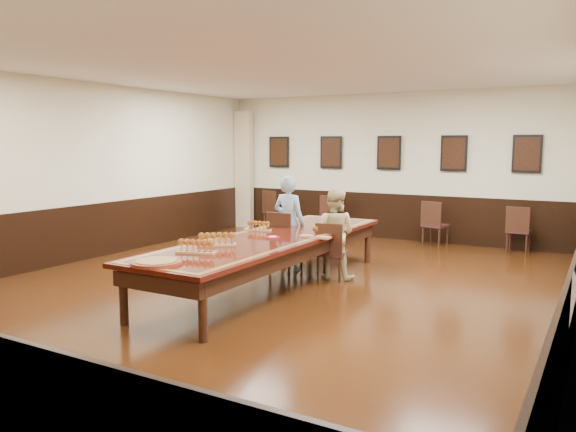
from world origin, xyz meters
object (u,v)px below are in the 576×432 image
Objects in this scene: chair_woman at (332,251)px; carved_platter at (156,262)px; chair_man at (286,241)px; spare_chair_c at (435,224)px; person_woman at (334,234)px; person_man at (289,223)px; conference_table at (271,246)px; spare_chair_a at (275,210)px; spare_chair_b at (332,216)px; spare_chair_d at (519,229)px.

chair_woman reaches higher than carved_platter.
chair_man is 3.33m from carved_platter.
person_woman is (-0.63, -3.54, 0.24)m from spare_chair_c.
carved_platter is (0.24, -3.42, -0.02)m from person_man.
spare_chair_c reaches higher than carved_platter.
chair_man is 1.14m from conference_table.
spare_chair_c is 0.19× the size of conference_table.
carved_platter is (2.64, -6.96, 0.28)m from spare_chair_a.
person_woman reaches higher than chair_woman.
chair_man is 1.03× the size of spare_chair_b.
carved_platter is at bearing 97.55° from chair_man.
spare_chair_a is at bearing -52.44° from person_man.
person_woman is (0.92, -0.21, -0.08)m from person_man.
spare_chair_c is at bearing -168.88° from spare_chair_a.
spare_chair_d is 4.29m from person_woman.
person_man is 1.25m from conference_table.
spare_chair_a is 5.48m from conference_table.
spare_chair_b reaches higher than chair_woman.
conference_table is at bearing 47.68° from chair_woman.
person_woman is at bearing 170.44° from person_man.
chair_man is 0.97m from chair_woman.
spare_chair_a is at bearing -58.11° from chair_woman.
carved_platter is at bearing 124.99° from spare_chair_a.
spare_chair_a reaches higher than spare_chair_d.
spare_chair_d is at bearing 171.71° from spare_chair_b.
person_man is (-0.94, 0.31, 0.34)m from chair_woman.
spare_chair_a is 1.35× the size of carved_platter.
spare_chair_d is (5.54, -0.09, -0.03)m from spare_chair_a.
person_woman reaches higher than carved_platter.
carved_platter is (-1.32, -6.75, 0.30)m from spare_chair_c.
chair_woman is 5.10m from spare_chair_a.
spare_chair_c is (3.96, -0.21, -0.02)m from spare_chair_a.
chair_man is 0.63× the size of person_man.
spare_chair_b reaches higher than spare_chair_d.
spare_chair_d is (3.93, 0.10, -0.02)m from spare_chair_b.
person_man is (0.80, -3.36, 0.31)m from spare_chair_b.
spare_chair_c reaches higher than spare_chair_d.
chair_woman is 1.24× the size of carved_platter.
chair_man is at bearing 77.09° from spare_chair_c.
spare_chair_c is 1.03× the size of spare_chair_d.
person_woman is (-2.21, -3.67, 0.25)m from spare_chair_d.
spare_chair_b reaches higher than spare_chair_c.
spare_chair_c is at bearing -108.66° from chair_woman.
chair_man is 4.37m from spare_chair_a.
spare_chair_c is 0.67× the size of person_woman.
person_man reaches higher than spare_chair_b.
spare_chair_b is at bearing 10.85° from spare_chair_c.
person_man is (-1.55, -3.33, 0.32)m from spare_chair_c.
chair_man is at bearing -21.16° from chair_woman.
spare_chair_c is 1.58m from spare_chair_d.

